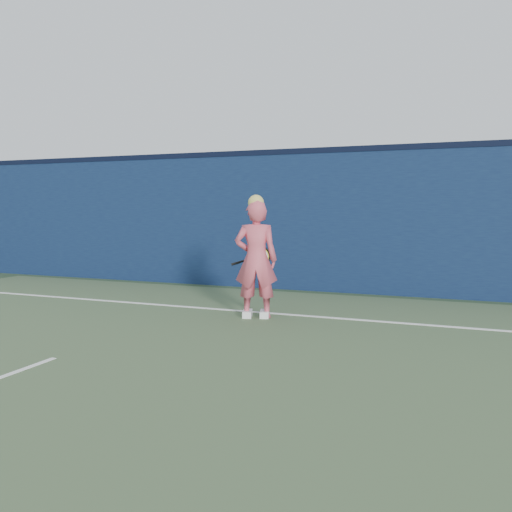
% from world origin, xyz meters
% --- Properties ---
extents(backstop_wall, '(24.00, 0.40, 2.50)m').
position_xyz_m(backstop_wall, '(0.00, 6.50, 1.25)').
color(backstop_wall, '#0D1B3C').
rests_on(backstop_wall, ground).
extents(wall_cap, '(24.00, 0.42, 0.10)m').
position_xyz_m(wall_cap, '(0.00, 6.50, 2.55)').
color(wall_cap, black).
rests_on(wall_cap, backstop_wall).
extents(player, '(0.68, 0.55, 1.70)m').
position_xyz_m(player, '(1.13, 3.69, 0.82)').
color(player, '#D55364').
rests_on(player, ground).
extents(racket, '(0.55, 0.31, 0.32)m').
position_xyz_m(racket, '(1.00, 4.13, 0.80)').
color(racket, black).
rests_on(racket, ground).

